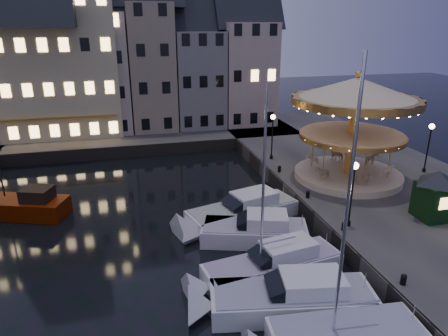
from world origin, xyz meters
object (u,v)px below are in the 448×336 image
object	(u,v)px
streetlamp_d	(429,141)
bollard_d	(279,169)
motorboat_c	(266,268)
motorboat_e	(238,213)
streetlamp_c	(272,130)
red_fishing_boat	(22,207)
streetlamp_b	(353,185)
bollard_c	(308,194)
bollard_b	(344,226)
motorboat_d	(247,232)
ticket_kiosk	(437,187)
bollard_a	(404,279)
carousel	(355,110)
motorboat_b	(284,299)

from	to	relation	value
streetlamp_d	bollard_d	xyz separation A→B (m)	(-11.90, 3.00, -2.41)
motorboat_c	motorboat_e	distance (m)	6.85
bollard_d	streetlamp_c	bearing A→B (deg)	80.27
streetlamp_d	red_fishing_boat	size ratio (longest dim) A/B	0.58
streetlamp_b	bollard_c	size ratio (longest dim) A/B	7.32
streetlamp_c	streetlamp_d	size ratio (longest dim) A/B	1.00
bollard_b	motorboat_d	distance (m)	5.94
motorboat_c	ticket_kiosk	xyz separation A→B (m)	(11.93, 1.84, 2.79)
streetlamp_c	streetlamp_d	distance (m)	13.04
motorboat_d	bollard_a	bearing A→B (deg)	-55.91
bollard_d	red_fishing_boat	world-z (taller)	red_fishing_boat
motorboat_c	ticket_kiosk	distance (m)	12.39
motorboat_e	carousel	xyz separation A→B (m)	(10.06, 2.70, 6.28)
carousel	motorboat_e	bearing A→B (deg)	-164.96
bollard_a	bollard_b	bearing A→B (deg)	90.00
streetlamp_b	bollard_d	world-z (taller)	streetlamp_b
bollard_a	carousel	world-z (taller)	carousel
bollard_d	red_fishing_boat	bearing A→B (deg)	-178.14
bollard_c	streetlamp_b	bearing A→B (deg)	-82.41
bollard_a	bollard_c	world-z (taller)	same
motorboat_c	red_fishing_boat	xyz separation A→B (m)	(-14.50, 11.57, 0.01)
streetlamp_c	motorboat_e	distance (m)	11.13
bollard_a	motorboat_c	bearing A→B (deg)	145.83
streetlamp_c	bollard_d	size ratio (longest dim) A/B	7.32
motorboat_b	motorboat_e	xyz separation A→B (m)	(0.44, 9.50, 0.00)
streetlamp_d	motorboat_d	distance (m)	18.30
bollard_a	motorboat_b	distance (m)	5.84
bollard_d	motorboat_c	distance (m)	13.46
streetlamp_c	ticket_kiosk	world-z (taller)	streetlamp_c
motorboat_b	motorboat_e	size ratio (longest dim) A/B	0.99
streetlamp_c	carousel	bearing A→B (deg)	-55.47
streetlamp_b	bollard_c	distance (m)	5.14
bollard_a	bollard_c	bearing A→B (deg)	90.00
motorboat_b	carousel	xyz separation A→B (m)	(10.50, 12.20, 6.28)
streetlamp_b	streetlamp_c	world-z (taller)	same
streetlamp_d	bollard_b	distance (m)	14.27
motorboat_d	motorboat_c	bearing A→B (deg)	-93.05
streetlamp_c	streetlamp_d	xyz separation A→B (m)	(11.30, -6.50, 0.00)
motorboat_d	ticket_kiosk	xyz separation A→B (m)	(11.71, -2.28, 2.83)
streetlamp_c	red_fishing_boat	world-z (taller)	red_fishing_boat
ticket_kiosk	motorboat_c	bearing A→B (deg)	-171.22
motorboat_d	bollard_d	bearing A→B (deg)	56.54
bollard_c	motorboat_c	xyz separation A→B (m)	(-5.57, -6.72, -0.92)
motorboat_d	red_fishing_boat	bearing A→B (deg)	153.18
streetlamp_d	carousel	world-z (taller)	carousel
bollard_a	bollard_b	size ratio (longest dim) A/B	1.00
streetlamp_d	motorboat_e	bearing A→B (deg)	-172.09
streetlamp_c	motorboat_d	world-z (taller)	streetlamp_c
bollard_a	motorboat_b	world-z (taller)	motorboat_b
motorboat_b	motorboat_d	size ratio (longest dim) A/B	1.16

